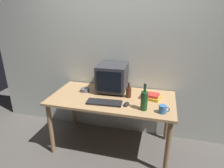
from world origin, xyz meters
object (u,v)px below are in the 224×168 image
object	(u,v)px
bottle_tall	(144,100)
bottle_short	(129,92)
keyboard	(104,102)
book_stack	(151,96)
cd_spindle	(85,90)
crt_monitor	(112,78)
computer_mouse	(126,104)
mug	(163,109)

from	to	relation	value
bottle_tall	bottle_short	size ratio (longest dim) A/B	1.57
keyboard	book_stack	distance (m)	0.59
bottle_tall	cd_spindle	bearing A→B (deg)	159.20
bottle_short	keyboard	bearing A→B (deg)	-135.28
bottle_short	crt_monitor	bearing A→B (deg)	149.82
bottle_tall	keyboard	bearing A→B (deg)	175.66
crt_monitor	computer_mouse	xyz separation A→B (m)	(0.27, -0.38, -0.17)
computer_mouse	cd_spindle	size ratio (longest dim) A/B	0.83
computer_mouse	bottle_tall	world-z (taller)	bottle_tall
crt_monitor	keyboard	distance (m)	0.43
crt_monitor	keyboard	bearing A→B (deg)	-89.33
keyboard	bottle_short	xyz separation A→B (m)	(0.25, 0.25, 0.06)
computer_mouse	book_stack	bearing A→B (deg)	55.84
cd_spindle	computer_mouse	bearing A→B (deg)	-22.98
crt_monitor	bottle_short	xyz separation A→B (m)	(0.25, -0.15, -0.12)
book_stack	cd_spindle	bearing A→B (deg)	179.62
bottle_short	computer_mouse	bearing A→B (deg)	-85.58
keyboard	computer_mouse	size ratio (longest dim) A/B	4.20
bottle_tall	mug	xyz separation A→B (m)	(0.20, -0.02, -0.07)
cd_spindle	book_stack	bearing A→B (deg)	-0.38
computer_mouse	cd_spindle	distance (m)	0.68
computer_mouse	cd_spindle	world-z (taller)	cd_spindle
computer_mouse	cd_spindle	xyz separation A→B (m)	(-0.63, 0.27, 0.00)
bottle_tall	mug	bearing A→B (deg)	-6.10
book_stack	cd_spindle	world-z (taller)	book_stack
bottle_tall	book_stack	size ratio (longest dim) A/B	1.27
computer_mouse	book_stack	world-z (taller)	book_stack
crt_monitor	bottle_tall	distance (m)	0.64
computer_mouse	book_stack	xyz separation A→B (m)	(0.26, 0.26, 0.01)
crt_monitor	bottle_short	distance (m)	0.32
keyboard	book_stack	bearing A→B (deg)	23.84
crt_monitor	book_stack	world-z (taller)	crt_monitor
bottle_tall	computer_mouse	bearing A→B (deg)	166.23
keyboard	bottle_short	world-z (taller)	bottle_short
book_stack	mug	size ratio (longest dim) A/B	2.08
crt_monitor	mug	bearing A→B (deg)	-33.50
crt_monitor	cd_spindle	xyz separation A→B (m)	(-0.36, -0.11, -0.17)
cd_spindle	bottle_tall	bearing A→B (deg)	-20.80
computer_mouse	cd_spindle	bearing A→B (deg)	167.72
computer_mouse	keyboard	bearing A→B (deg)	-166.17
keyboard	mug	bearing A→B (deg)	-8.65
bottle_tall	book_stack	distance (m)	0.33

